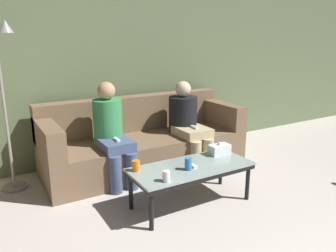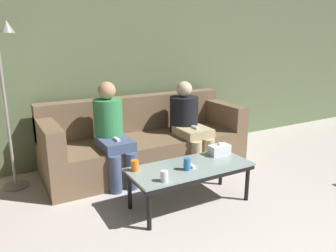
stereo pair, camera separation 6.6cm
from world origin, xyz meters
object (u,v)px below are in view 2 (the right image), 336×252
Objects in this scene: coffee_table at (190,170)px; seated_person_mid_left at (188,121)px; cup_far_center at (135,165)px; standing_lamp at (5,89)px; cup_near_left at (187,164)px; couch at (145,142)px; tissue_box at (219,150)px; seated_person_left_end at (112,130)px; game_remote at (190,165)px; cup_near_right at (164,176)px.

seated_person_mid_left is at bearing 58.58° from coffee_table.
cup_far_center is 0.06× the size of standing_lamp.
cup_near_left is 0.07× the size of standing_lamp.
couch is 0.59m from seated_person_mid_left.
couch is 24.52× the size of cup_far_center.
standing_lamp is at bearing 138.58° from coffee_table.
seated_person_left_end is (-0.87, 0.78, 0.13)m from tissue_box.
tissue_box is (0.93, -0.03, 0.00)m from cup_far_center.
seated_person_left_end reaches higher than cup_near_left.
standing_lamp reaches higher than cup_near_left.
coffee_table is at bearing -63.90° from seated_person_left_end.
couch is at bearing 157.00° from seated_person_mid_left.
tissue_box is at bearing -41.63° from seated_person_left_end.
cup_far_center is 0.52m from game_remote.
game_remote is 1.99m from standing_lamp.
cup_near_right reaches higher than coffee_table.
seated_person_mid_left is at bearing 58.58° from game_remote.
couch is at bearing 110.99° from tissue_box.
seated_person_mid_left is (0.63, 0.96, 0.11)m from cup_near_left.
coffee_table is 1.07m from seated_person_mid_left.
tissue_box is at bearing 20.51° from cup_near_right.
standing_lamp is 2.05m from seated_person_mid_left.
tissue_box is (0.43, 0.12, 0.09)m from coffee_table.
cup_near_left is 0.11× the size of seated_person_mid_left.
cup_far_center is 0.76m from seated_person_left_end.
seated_person_mid_left is (0.92, 1.08, 0.12)m from cup_near_right.
couch is at bearing 87.18° from coffee_table.
seated_person_mid_left is (0.99, 0.00, -0.02)m from seated_person_left_end.
seated_person_mid_left reaches higher than cup_far_center.
seated_person_left_end is at bearing -156.91° from couch.
cup_far_center reaches higher than coffee_table.
cup_near_right is 0.08× the size of seated_person_left_end.
seated_person_left_end is at bearing 116.10° from game_remote.
seated_person_left_end is (-0.44, 0.90, 0.18)m from game_remote.
cup_near_left is at bearing -96.43° from couch.
cup_near_right is 0.42× the size of tissue_box.
couch is 11.09× the size of tissue_box.
seated_person_left_end is (-0.44, 0.90, 0.23)m from coffee_table.
game_remote is 0.14× the size of seated_person_mid_left.
seated_person_mid_left is at bearing 56.96° from cup_near_left.
game_remote is at bearing 0.00° from coffee_table.
cup_near_left is 1.97m from standing_lamp.
cup_near_left is 0.51× the size of tissue_box.
seated_person_left_end is at bearing 85.65° from cup_far_center.
cup_far_center is at bearing -119.91° from couch.
coffee_table is 0.68× the size of standing_lamp.
seated_person_mid_left is (0.49, -0.21, 0.25)m from couch.
standing_lamp is at bearing 148.67° from tissue_box.
cup_near_right is at bearing -69.72° from cup_far_center.
cup_near_right is 1.09m from seated_person_left_end.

